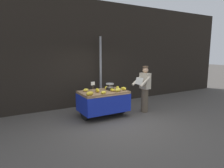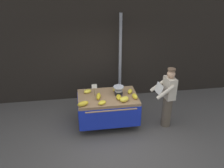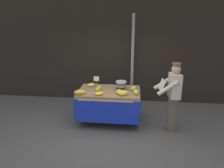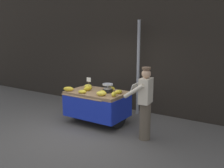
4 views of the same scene
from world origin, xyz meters
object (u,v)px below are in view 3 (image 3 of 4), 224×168
banana_bunch_7 (123,93)px  vendor_person (173,97)px  banana_bunch_1 (99,94)px  banana_bunch_5 (80,92)px  weighing_scale (121,86)px  banana_bunch_4 (99,89)px  banana_bunch_8 (136,92)px  banana_bunch_6 (91,85)px  banana_bunch_2 (120,86)px  banana_bunch_3 (133,88)px  banana_cart (109,99)px  street_pole (132,61)px  price_sign (96,80)px  banana_bunch_0 (119,91)px

banana_bunch_7 → vendor_person: size_ratio=0.15×
banana_bunch_1 → banana_bunch_5: size_ratio=0.76×
vendor_person → weighing_scale: bearing=164.2°
banana_bunch_4 → banana_bunch_8: (0.94, -0.14, -0.00)m
banana_bunch_6 → vendor_person: bearing=-14.9°
banana_bunch_8 → banana_bunch_7: bearing=-159.5°
banana_bunch_2 → banana_bunch_6: (-0.79, 0.01, -0.01)m
banana_bunch_1 → weighing_scale: bearing=43.0°
vendor_person → banana_bunch_1: bearing=-176.6°
banana_bunch_1 → banana_bunch_3: 0.95m
banana_bunch_6 → vendor_person: size_ratio=0.13×
banana_cart → banana_bunch_7: 0.60m
street_pole → banana_bunch_8: bearing=-85.5°
street_pole → banana_cart: bearing=-113.3°
banana_bunch_4 → banana_bunch_6: 0.44m
price_sign → banana_bunch_7: bearing=-29.8°
banana_bunch_1 → banana_bunch_4: bearing=101.2°
banana_bunch_3 → weighing_scale: bearing=-177.2°
banana_bunch_7 → vendor_person: 1.19m
banana_bunch_6 → vendor_person: (2.10, -0.56, -0.07)m
banana_cart → banana_bunch_2: bearing=43.7°
banana_bunch_0 → banana_bunch_1: size_ratio=1.23×
banana_bunch_0 → banana_bunch_2: banana_bunch_2 is taller
street_pole → banana_cart: size_ratio=1.75×
banana_bunch_7 → vendor_person: vendor_person is taller
banana_bunch_1 → banana_bunch_3: bearing=30.3°
banana_bunch_7 → banana_bunch_4: bearing=158.2°
street_pole → banana_bunch_0: 1.59m
banana_cart → banana_bunch_5: bearing=-149.1°
banana_bunch_1 → banana_bunch_8: bearing=10.9°
vendor_person → banana_bunch_8: bearing=175.8°
street_pole → banana_bunch_6: street_pole is taller
weighing_scale → banana_bunch_8: bearing=-37.4°
banana_bunch_0 → banana_bunch_1: bearing=-154.4°
banana_bunch_0 → banana_bunch_6: size_ratio=1.26×
banana_bunch_3 → vendor_person: (0.95, -0.37, -0.07)m
banana_bunch_3 → banana_bunch_6: size_ratio=1.02×
banana_bunch_3 → banana_bunch_8: (0.06, -0.31, 0.01)m
banana_bunch_2 → banana_bunch_3: bearing=-25.8°
banana_bunch_5 → banana_bunch_7: (1.05, 0.07, 0.00)m
price_sign → banana_bunch_0: (0.61, -0.25, -0.20)m
banana_bunch_1 → banana_bunch_7: 0.58m
banana_bunch_7 → banana_bunch_2: bearing=100.7°
banana_bunch_6 → weighing_scale: bearing=-13.6°
banana_cart → banana_bunch_5: (-0.67, -0.40, 0.31)m
banana_bunch_2 → banana_bunch_4: banana_bunch_4 is taller
banana_cart → banana_bunch_6: bearing=152.5°
street_pole → banana_bunch_8: street_pole is taller
price_sign → banana_bunch_1: 0.54m
price_sign → banana_bunch_5: bearing=-123.9°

